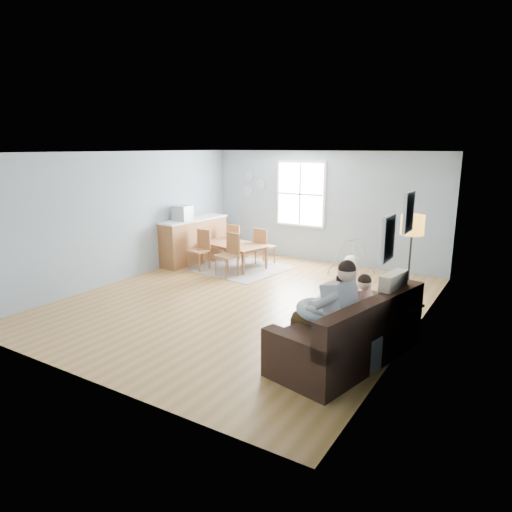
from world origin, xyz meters
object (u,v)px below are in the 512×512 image
Objects in this scene: sofa at (351,337)px; dining_table at (233,255)px; storage_cube at (359,352)px; chair_sw at (201,247)px; father at (329,308)px; monitor at (182,213)px; floor_lamp at (412,234)px; toddler at (356,299)px; baby_swing at (352,259)px; chair_ne at (263,244)px; counter at (194,240)px; chair_nw at (236,240)px; chair_se at (230,252)px.

sofa is 1.54× the size of dining_table.
storage_cube is 0.55× the size of chair_sw.
father is 3.79× the size of monitor.
floor_lamp is at bearing -10.70° from chair_sw.
chair_sw is at bearing 169.30° from floor_lamp.
floor_lamp is (0.32, 1.52, 0.68)m from toddler.
floor_lamp is 3.13m from baby_swing.
father reaches higher than baby_swing.
floor_lamp is 1.97× the size of chair_ne.
sofa is at bearing -30.92° from counter.
counter is at bearing -161.67° from dining_table.
sofa is 0.51m from toddler.
chair_sw is 1.49m from chair_ne.
chair_ne reaches higher than dining_table.
toddler is at bearing -39.39° from chair_nw.
monitor reaches higher than dining_table.
dining_table is (-4.08, 2.98, -0.50)m from toddler.
chair_sw is 1.02× the size of chair_ne.
chair_se is (-3.75, 2.56, 0.21)m from sofa.
toddler is at bearing 70.69° from father.
monitor is (-0.01, -0.37, 0.71)m from counter.
dining_table is at bearing 141.63° from storage_cube.
chair_sw is (-0.52, -0.54, 0.24)m from dining_table.
sofa is 2.74× the size of chair_ne.
chair_nw is 2.34× the size of monitor.
chair_nw is 1.55m from monitor.
chair_se is (0.89, -0.11, 0.02)m from chair_sw.
chair_sw is 0.73m from counter.
chair_ne is 0.97× the size of baby_swing.
floor_lamp reaches higher than counter.
chair_se reaches higher than chair_sw.
chair_se is at bearing 141.06° from father.
chair_sw is 0.97× the size of chair_se.
chair_ne is (1.04, 1.08, -0.01)m from chair_sw.
counter is (-5.00, 3.41, -0.23)m from father.
baby_swing is at bearing 24.01° from chair_sw.
counter is (-5.18, 2.89, -0.23)m from toddler.
counter is (-5.39, 3.30, 0.32)m from storage_cube.
chair_se is at bearing -7.29° from monitor.
dining_table is at bearing -61.87° from chair_nw.
sofa is 2.11m from floor_lamp.
floor_lamp is 1.96× the size of chair_nw.
sofa is at bearing -27.78° from monitor.
chair_ne is at bearing 152.67° from floor_lamp.
baby_swing is at bearing 111.26° from storage_cube.
chair_nw is (-4.64, 4.05, 0.28)m from storage_cube.
chair_ne is 2.06m from monitor.
chair_sw is at bearing -98.07° from chair_nw.
counter reaches higher than baby_swing.
storage_cube is at bearing -46.20° from chair_ne.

